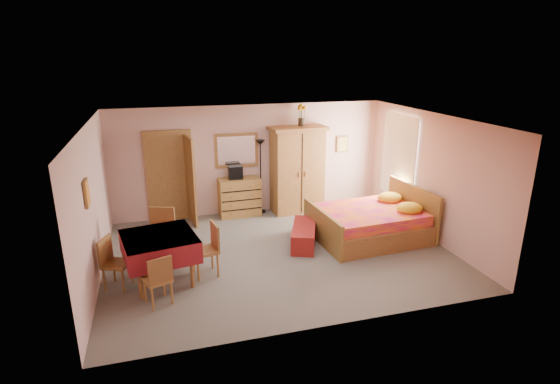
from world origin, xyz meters
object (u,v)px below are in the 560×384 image
object	(u,v)px
chair_west	(117,263)
bench	(304,235)
chair_south	(157,279)
floor_lamp	(261,177)
wardrobe	(297,170)
bed	(369,215)
stereo	(235,172)
dining_table	(161,259)
chest_of_drawers	(239,197)
wall_mirror	(236,150)
chair_east	(205,250)
sunflower_vase	(301,115)
chair_north	(160,237)

from	to	relation	value
chair_west	bench	bearing A→B (deg)	126.49
chair_south	floor_lamp	bearing A→B (deg)	33.79
wardrobe	bed	distance (m)	2.26
stereo	dining_table	size ratio (longest dim) A/B	0.28
stereo	wardrobe	distance (m)	1.50
chest_of_drawers	wall_mirror	distance (m)	1.11
chair_south	wall_mirror	bearing A→B (deg)	41.02
chest_of_drawers	chair_east	bearing A→B (deg)	-113.97
stereo	floor_lamp	xyz separation A→B (m)	(0.62, 0.07, -0.18)
chest_of_drawers	chair_west	bearing A→B (deg)	-134.13
bench	chair_south	distance (m)	3.25
bench	chair_west	xyz separation A→B (m)	(-3.52, -0.78, 0.24)
wall_mirror	sunflower_vase	distance (m)	1.73
wall_mirror	stereo	distance (m)	0.53
dining_table	chair_east	size ratio (longest dim) A/B	1.23
stereo	bench	xyz separation A→B (m)	(1.01, -2.02, -0.87)
wall_mirror	chair_west	distance (m)	4.12
wardrobe	bench	bearing A→B (deg)	-108.44
chair_east	stereo	bearing A→B (deg)	-30.01
floor_lamp	wardrobe	size ratio (longest dim) A/B	0.85
wall_mirror	sunflower_vase	xyz separation A→B (m)	(1.53, -0.21, 0.79)
chest_of_drawers	chair_east	size ratio (longest dim) A/B	1.04
floor_lamp	chair_west	bearing A→B (deg)	-137.39
chair_north	chair_east	xyz separation A→B (m)	(0.73, -0.67, -0.05)
stereo	chair_west	bearing A→B (deg)	-131.75
chair_south	chair_east	bearing A→B (deg)	20.40
wall_mirror	chair_north	xyz separation A→B (m)	(-1.87, -2.30, -1.03)
chest_of_drawers	wardrobe	size ratio (longest dim) A/B	0.47
bed	wall_mirror	bearing A→B (deg)	132.03
dining_table	chair_west	distance (m)	0.69
sunflower_vase	chair_west	distance (m)	5.33
sunflower_vase	chair_north	world-z (taller)	sunflower_vase
bed	wardrobe	bearing A→B (deg)	111.23
dining_table	chair_west	size ratio (longest dim) A/B	1.31
floor_lamp	bench	bearing A→B (deg)	-79.44
chair_north	wall_mirror	bearing A→B (deg)	-110.12
wardrobe	sunflower_vase	distance (m)	1.31
chest_of_drawers	chair_north	bearing A→B (deg)	-133.33
stereo	wardrobe	size ratio (longest dim) A/B	0.16
sunflower_vase	bench	bearing A→B (deg)	-106.33
sunflower_vase	dining_table	bearing A→B (deg)	-140.69
wardrobe	sunflower_vase	xyz separation A→B (m)	(0.11, 0.08, 1.30)
wardrobe	dining_table	size ratio (longest dim) A/B	1.82
chair_north	chair_south	bearing A→B (deg)	105.52
stereo	sunflower_vase	world-z (taller)	sunflower_vase
chest_of_drawers	chair_west	size ratio (longest dim) A/B	1.11
wardrobe	chair_north	size ratio (longest dim) A/B	2.03
chair_south	chair_north	bearing A→B (deg)	65.48
dining_table	chair_west	world-z (taller)	chair_west
chair_north	bench	bearing A→B (deg)	-159.56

